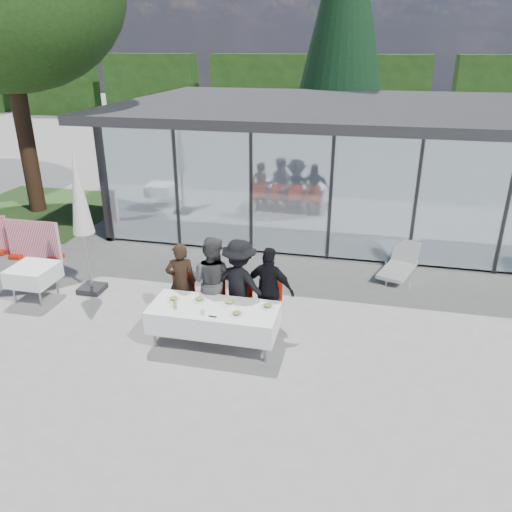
{
  "coord_description": "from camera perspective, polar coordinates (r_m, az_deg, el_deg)",
  "views": [
    {
      "loc": [
        1.84,
        -7.55,
        4.98
      ],
      "look_at": [
        -0.15,
        1.2,
        1.16
      ],
      "focal_mm": 35.0,
      "sensor_mm": 36.0,
      "label": 1
    }
  ],
  "objects": [
    {
      "name": "drinking_glasses",
      "position": [
        8.54,
        -6.08,
        -6.38
      ],
      "size": [
        0.07,
        0.07,
        0.1
      ],
      "color": "silver",
      "rests_on": "dining_table"
    },
    {
      "name": "lounger",
      "position": [
        12.1,
        16.13,
        -0.89
      ],
      "size": [
        1.0,
        1.45,
        0.72
      ],
      "color": "silver",
      "rests_on": "ground"
    },
    {
      "name": "plate_a",
      "position": [
        9.08,
        -9.35,
        -4.86
      ],
      "size": [
        0.26,
        0.26,
        0.07
      ],
      "color": "white",
      "rests_on": "dining_table"
    },
    {
      "name": "plate_d",
      "position": [
        8.73,
        1.34,
        -5.74
      ],
      "size": [
        0.26,
        0.26,
        0.07
      ],
      "color": "white",
      "rests_on": "dining_table"
    },
    {
      "name": "plate_b",
      "position": [
        9.0,
        -6.48,
        -4.95
      ],
      "size": [
        0.26,
        0.26,
        0.07
      ],
      "color": "white",
      "rests_on": "dining_table"
    },
    {
      "name": "spare_table_left",
      "position": [
        11.39,
        -24.1,
        -1.94
      ],
      "size": [
        0.86,
        0.86,
        0.74
      ],
      "color": "white",
      "rests_on": "ground"
    },
    {
      "name": "dining_table",
      "position": [
        8.88,
        -4.8,
        -7.04
      ],
      "size": [
        2.26,
        0.96,
        0.75
      ],
      "color": "white",
      "rests_on": "ground"
    },
    {
      "name": "plate_extra",
      "position": [
        8.5,
        -2.19,
        -6.59
      ],
      "size": [
        0.26,
        0.26,
        0.07
      ],
      "color": "white",
      "rests_on": "dining_table"
    },
    {
      "name": "grass_patch",
      "position": [
        17.75,
        -23.58,
        4.83
      ],
      "size": [
        5.0,
        5.0,
        0.02
      ],
      "primitive_type": "cube",
      "color": "#385926",
      "rests_on": "ground"
    },
    {
      "name": "conifer_tree",
      "position": [
        20.62,
        10.07,
        25.52
      ],
      "size": [
        4.0,
        4.0,
        10.5
      ],
      "color": "#382316",
      "rests_on": "ground"
    },
    {
      "name": "market_umbrella",
      "position": [
        10.81,
        -19.46,
        5.6
      ],
      "size": [
        0.5,
        0.5,
        3.0
      ],
      "color": "black",
      "rests_on": "ground"
    },
    {
      "name": "diner_chair_a",
      "position": [
        9.77,
        -8.42,
        -4.27
      ],
      "size": [
        0.44,
        0.44,
        0.97
      ],
      "color": "red",
      "rests_on": "ground"
    },
    {
      "name": "juice_bottle",
      "position": [
        8.78,
        -9.22,
        -5.56
      ],
      "size": [
        0.06,
        0.06,
        0.14
      ],
      "primitive_type": "cylinder",
      "color": "#8FB049",
      "rests_on": "dining_table"
    },
    {
      "name": "pavilion",
      "position": [
        15.97,
        13.51,
        12.2
      ],
      "size": [
        14.8,
        8.8,
        3.44
      ],
      "color": "gray",
      "rests_on": "ground"
    },
    {
      "name": "diner_c",
      "position": [
        9.27,
        -1.89,
        -3.23
      ],
      "size": [
        1.37,
        1.37,
        1.75
      ],
      "primitive_type": "imported",
      "rotation": [
        0.0,
        0.0,
        2.9
      ],
      "color": "black",
      "rests_on": "ground"
    },
    {
      "name": "folded_eyeglasses",
      "position": [
        8.48,
        -4.99,
        -6.9
      ],
      "size": [
        0.14,
        0.03,
        0.01
      ],
      "primitive_type": "cube",
      "color": "black",
      "rests_on": "dining_table"
    },
    {
      "name": "diner_chair_b",
      "position": [
        9.58,
        -4.95,
        -4.67
      ],
      "size": [
        0.44,
        0.44,
        0.97
      ],
      "color": "red",
      "rests_on": "ground"
    },
    {
      "name": "diner_chair_d",
      "position": [
        9.33,
        1.54,
        -5.39
      ],
      "size": [
        0.44,
        0.44,
        0.97
      ],
      "color": "red",
      "rests_on": "ground"
    },
    {
      "name": "treeline",
      "position": [
        35.86,
        6.99,
        18.42
      ],
      "size": [
        62.5,
        2.0,
        4.4
      ],
      "color": "#173310",
      "rests_on": "ground"
    },
    {
      "name": "spare_chair_b",
      "position": [
        12.97,
        25.53,
        0.67
      ],
      "size": [
        0.56,
        0.56,
        0.97
      ],
      "color": "red",
      "rests_on": "ground"
    },
    {
      "name": "diner_d",
      "position": [
        9.18,
        1.54,
        -3.87
      ],
      "size": [
        1.15,
        1.15,
        1.65
      ],
      "primitive_type": "imported",
      "rotation": [
        0.0,
        0.0,
        2.92
      ],
      "color": "black",
      "rests_on": "ground"
    },
    {
      "name": "diner_b",
      "position": [
        9.41,
        -5.05,
        -2.86
      ],
      "size": [
        1.0,
        1.0,
        1.76
      ],
      "primitive_type": "imported",
      "rotation": [
        0.0,
        0.0,
        2.96
      ],
      "color": "#4C4C4C",
      "rests_on": "ground"
    },
    {
      "name": "plate_c",
      "position": [
        8.86,
        -3.08,
        -5.3
      ],
      "size": [
        0.26,
        0.26,
        0.07
      ],
      "color": "white",
      "rests_on": "dining_table"
    },
    {
      "name": "diner_a",
      "position": [
        9.64,
        -8.53,
        -2.96
      ],
      "size": [
        0.73,
        0.73,
        1.59
      ],
      "primitive_type": "imported",
      "rotation": [
        0.0,
        0.0,
        3.45
      ],
      "color": "#301F15",
      "rests_on": "ground"
    },
    {
      "name": "ground",
      "position": [
        9.22,
        -0.74,
        -9.62
      ],
      "size": [
        90.0,
        90.0,
        0.0
      ],
      "primitive_type": "plane",
      "color": "gray",
      "rests_on": "ground"
    },
    {
      "name": "diner_chair_c",
      "position": [
        9.44,
        -1.84,
        -5.02
      ],
      "size": [
        0.44,
        0.44,
        0.97
      ],
      "color": "red",
      "rests_on": "ground"
    }
  ]
}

